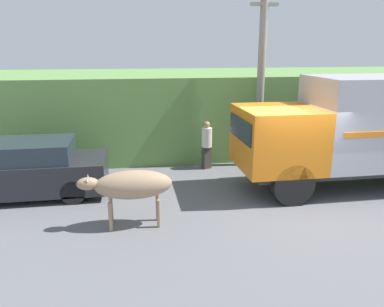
{
  "coord_description": "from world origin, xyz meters",
  "views": [
    {
      "loc": [
        -4.28,
        -8.92,
        4.06
      ],
      "look_at": [
        -2.81,
        0.08,
        1.49
      ],
      "focal_mm": 35.0,
      "sensor_mm": 36.0,
      "label": 1
    }
  ],
  "objects_px": {
    "parked_suv": "(26,170)",
    "pedestrian_on_hill": "(207,143)",
    "brown_cow": "(131,185)",
    "utility_pole": "(261,75)",
    "cargo_truck": "(367,128)"
  },
  "relations": [
    {
      "from": "cargo_truck",
      "to": "parked_suv",
      "type": "distance_m",
      "value": 9.9
    },
    {
      "from": "utility_pole",
      "to": "pedestrian_on_hill",
      "type": "bearing_deg",
      "value": -176.09
    },
    {
      "from": "cargo_truck",
      "to": "pedestrian_on_hill",
      "type": "distance_m",
      "value": 5.04
    },
    {
      "from": "cargo_truck",
      "to": "brown_cow",
      "type": "bearing_deg",
      "value": -164.39
    },
    {
      "from": "brown_cow",
      "to": "pedestrian_on_hill",
      "type": "relative_size",
      "value": 1.3
    },
    {
      "from": "parked_suv",
      "to": "pedestrian_on_hill",
      "type": "relative_size",
      "value": 2.69
    },
    {
      "from": "parked_suv",
      "to": "pedestrian_on_hill",
      "type": "distance_m",
      "value": 5.77
    },
    {
      "from": "brown_cow",
      "to": "utility_pole",
      "type": "relative_size",
      "value": 0.35
    },
    {
      "from": "brown_cow",
      "to": "utility_pole",
      "type": "height_order",
      "value": "utility_pole"
    },
    {
      "from": "cargo_truck",
      "to": "utility_pole",
      "type": "relative_size",
      "value": 1.17
    },
    {
      "from": "parked_suv",
      "to": "brown_cow",
      "type": "bearing_deg",
      "value": -37.28
    },
    {
      "from": "brown_cow",
      "to": "utility_pole",
      "type": "distance_m",
      "value": 6.5
    },
    {
      "from": "pedestrian_on_hill",
      "to": "utility_pole",
      "type": "height_order",
      "value": "utility_pole"
    },
    {
      "from": "cargo_truck",
      "to": "parked_suv",
      "type": "height_order",
      "value": "cargo_truck"
    },
    {
      "from": "brown_cow",
      "to": "parked_suv",
      "type": "xyz_separation_m",
      "value": [
        -2.93,
        2.39,
        -0.24
      ]
    }
  ]
}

